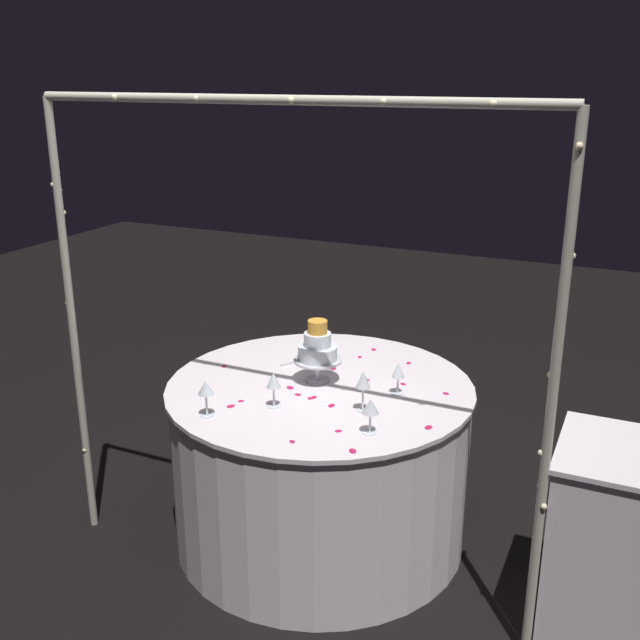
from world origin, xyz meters
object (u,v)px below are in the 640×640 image
(tiered_cake, at_px, (318,348))
(wine_glass_0, at_px, (274,382))
(decorative_arch, at_px, (276,282))
(wine_glass_4, at_px, (363,381))
(main_table, at_px, (320,461))
(cake_knife, at_px, (310,358))
(side_table, at_px, (619,547))
(wine_glass_3, at_px, (370,408))
(wine_glass_1, at_px, (398,372))
(wine_glass_2, at_px, (206,389))

(tiered_cake, relative_size, wine_glass_0, 1.87)
(decorative_arch, xyz_separation_m, wine_glass_4, (-0.28, -0.23, -0.45))
(wine_glass_0, bearing_deg, main_table, -105.50)
(decorative_arch, bearing_deg, cake_knife, -75.27)
(side_table, height_order, wine_glass_0, wine_glass_0)
(cake_knife, bearing_deg, wine_glass_3, 131.78)
(side_table, bearing_deg, cake_knife, -15.50)
(wine_glass_0, bearing_deg, wine_glass_4, -161.45)
(main_table, bearing_deg, wine_glass_1, -170.96)
(decorative_arch, bearing_deg, tiered_cake, -86.40)
(wine_glass_0, height_order, cake_knife, wine_glass_0)
(wine_glass_1, relative_size, cake_knife, 0.55)
(decorative_arch, height_order, wine_glass_4, decorative_arch)
(wine_glass_0, height_order, wine_glass_4, wine_glass_4)
(side_table, distance_m, wine_glass_4, 1.17)
(wine_glass_2, bearing_deg, wine_glass_4, -150.96)
(wine_glass_1, height_order, cake_knife, wine_glass_1)
(main_table, distance_m, cake_knife, 0.51)
(side_table, height_order, tiered_cake, tiered_cake)
(decorative_arch, xyz_separation_m, wine_glass_1, (-0.35, -0.46, -0.48))
(wine_glass_0, distance_m, wine_glass_3, 0.46)
(decorative_arch, xyz_separation_m, wine_glass_3, (-0.38, -0.05, -0.48))
(side_table, bearing_deg, wine_glass_0, 5.87)
(decorative_arch, height_order, wine_glass_3, decorative_arch)
(wine_glass_1, bearing_deg, main_table, 9.04)
(main_table, height_order, wine_glass_2, wine_glass_2)
(tiered_cake, bearing_deg, side_table, 172.29)
(side_table, relative_size, wine_glass_3, 5.58)
(decorative_arch, height_order, side_table, decorative_arch)
(wine_glass_2, bearing_deg, tiered_cake, -116.60)
(tiered_cake, relative_size, wine_glass_4, 1.63)
(main_table, distance_m, side_table, 1.34)
(tiered_cake, relative_size, wine_glass_1, 2.03)
(wine_glass_0, xyz_separation_m, wine_glass_1, (-0.43, -0.35, -0.01))
(tiered_cake, height_order, wine_glass_0, tiered_cake)
(wine_glass_1, distance_m, wine_glass_4, 0.24)
(side_table, bearing_deg, wine_glass_2, 11.85)
(wine_glass_0, distance_m, wine_glass_1, 0.56)
(wine_glass_3, relative_size, wine_glass_4, 0.81)
(tiered_cake, height_order, cake_knife, tiered_cake)
(wine_glass_2, xyz_separation_m, wine_glass_3, (-0.67, -0.14, -0.01))
(side_table, relative_size, wine_glass_4, 4.52)
(side_table, relative_size, wine_glass_2, 5.22)
(tiered_cake, relative_size, cake_knife, 1.11)
(wine_glass_1, height_order, wine_glass_2, wine_glass_2)
(main_table, relative_size, wine_glass_0, 8.93)
(main_table, distance_m, tiered_cake, 0.55)
(wine_glass_0, bearing_deg, wine_glass_2, 42.90)
(wine_glass_0, relative_size, wine_glass_2, 1.01)
(decorative_arch, relative_size, wine_glass_3, 14.81)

